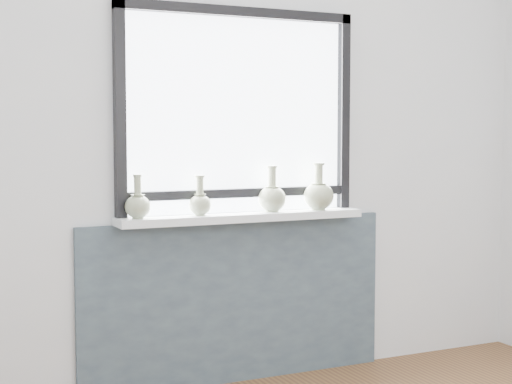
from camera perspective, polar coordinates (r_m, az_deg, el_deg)
name	(u,v)px	position (r m, az deg, el deg)	size (l,w,h in m)	color
back_wall	(235,135)	(4.09, -1.54, 4.17)	(3.60, 0.02, 2.60)	silver
apron_panel	(238,301)	(4.16, -1.35, -7.91)	(1.70, 0.03, 0.86)	#485B65
windowsill	(243,217)	(4.02, -0.96, -1.83)	(1.32, 0.18, 0.04)	white
window	(238,108)	(4.06, -1.34, 6.16)	(1.30, 0.06, 1.05)	black
vase_a	(138,205)	(3.81, -8.59, -0.92)	(0.12, 0.12, 0.21)	#A6B18B
vase_b	(200,202)	(3.91, -4.09, -0.77)	(0.11, 0.11, 0.20)	#A6B18B
vase_c	(272,197)	(4.08, 1.18, -0.36)	(0.15, 0.15, 0.24)	#A6B18B
vase_d	(319,194)	(4.19, 4.58, -0.18)	(0.16, 0.16, 0.25)	#A6B18B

